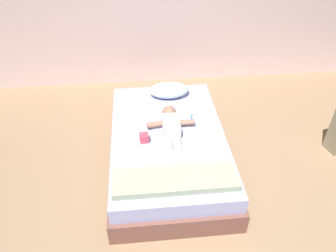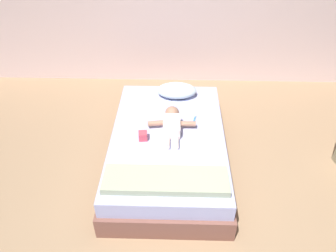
% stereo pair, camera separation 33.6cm
% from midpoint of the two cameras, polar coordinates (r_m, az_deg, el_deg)
% --- Properties ---
extents(bed, '(1.22, 1.96, 0.41)m').
position_cam_midpoint_polar(bed, '(3.56, -2.71, -3.99)').
color(bed, brown).
rests_on(bed, ground_plane).
extents(pillow, '(0.47, 0.30, 0.15)m').
position_cam_midpoint_polar(pillow, '(3.98, -2.27, 6.14)').
color(pillow, silver).
rests_on(pillow, bed).
extents(baby, '(0.51, 0.59, 0.15)m').
position_cam_midpoint_polar(baby, '(3.46, -2.31, 0.36)').
color(baby, white).
rests_on(baby, bed).
extents(toothbrush, '(0.04, 0.14, 0.02)m').
position_cam_midpoint_polar(toothbrush, '(3.64, 1.44, 1.46)').
color(toothbrush, '#3280ED').
rests_on(toothbrush, bed).
extents(blanket, '(1.10, 0.32, 0.06)m').
position_cam_midpoint_polar(blanket, '(2.91, -2.01, -9.44)').
color(blanket, '#A8B290').
rests_on(blanket, bed).
extents(toy_block, '(0.10, 0.10, 0.09)m').
position_cam_midpoint_polar(toy_block, '(3.33, -7.05, -2.17)').
color(toy_block, '#DA4654').
rests_on(toy_block, bed).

